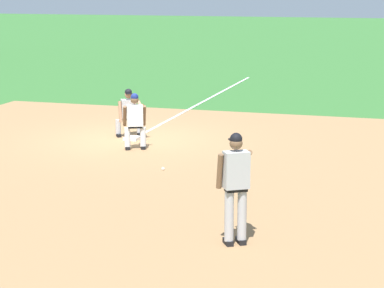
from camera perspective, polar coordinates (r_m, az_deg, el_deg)
The scene contains 8 objects.
ground_plane at distance 20.49m, azimuth -4.60°, elevation 0.31°, with size 160.00×160.00×0.00m, color #336B2D.
infield_dirt_patch at distance 16.33m, azimuth -1.65°, elevation -2.68°, with size 18.00×18.00×0.01m, color #9E754C.
foul_line_stripe at distance 27.31m, azimuth 0.98°, elevation 3.32°, with size 14.62×0.10×0.00m, color white.
first_base_bag at distance 20.48m, azimuth -4.61°, elevation 0.43°, with size 0.38×0.38×0.09m, color white.
baseball at distance 17.09m, azimuth -2.22°, elevation -1.90°, with size 0.07×0.07×0.07m, color white.
pitcher at distance 12.05m, azimuth 3.38°, elevation -2.86°, with size 0.84×0.57×1.86m.
first_baseman at distance 20.82m, azimuth -4.76°, elevation 2.55°, with size 0.81×1.04×1.34m.
baserunner at distance 19.14m, azimuth -4.37°, elevation 1.90°, with size 0.60×0.67×1.46m.
Camera 1 is at (-18.67, -7.35, 4.15)m, focal length 70.00 mm.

